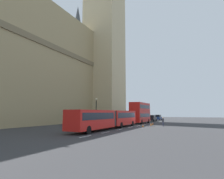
# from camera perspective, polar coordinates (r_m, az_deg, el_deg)

# --- Properties ---
(ground_plane) EXTENTS (160.00, 160.00, 0.00)m
(ground_plane) POSITION_cam_1_polar(r_m,az_deg,el_deg) (36.84, 7.98, -11.09)
(ground_plane) COLOR #333335
(lane_centre_marking) EXTENTS (25.20, 0.16, 0.01)m
(lane_centre_marking) POSITION_cam_1_polar(r_m,az_deg,el_deg) (30.76, 4.16, -11.91)
(lane_centre_marking) COLOR silver
(lane_centre_marking) RESTS_ON ground_plane
(articulated_bus) EXTENTS (18.85, 2.54, 2.90)m
(articulated_bus) POSITION_cam_1_polar(r_m,az_deg,el_deg) (29.63, -0.98, -8.73)
(articulated_bus) COLOR red
(articulated_bus) RESTS_ON ground_plane
(double_decker_bus) EXTENTS (9.11, 2.54, 4.90)m
(double_decker_bus) POSITION_cam_1_polar(r_m,az_deg,el_deg) (45.19, 8.75, -6.91)
(double_decker_bus) COLOR red
(double_decker_bus) RESTS_ON ground_plane
(sedan_lead) EXTENTS (4.40, 1.86, 1.85)m
(sedan_lead) POSITION_cam_1_polar(r_m,az_deg,el_deg) (56.89, 12.35, -8.68)
(sedan_lead) COLOR black
(sedan_lead) RESTS_ON ground_plane
(sedan_trailing) EXTENTS (4.40, 1.86, 1.85)m
(sedan_trailing) POSITION_cam_1_polar(r_m,az_deg,el_deg) (64.86, 14.11, -8.42)
(sedan_trailing) COLOR navy
(sedan_trailing) RESTS_ON ground_plane
(traffic_cone_west) EXTENTS (0.36, 0.36, 0.58)m
(traffic_cone_west) POSITION_cam_1_polar(r_m,az_deg,el_deg) (33.84, 9.57, -10.93)
(traffic_cone_west) COLOR black
(traffic_cone_west) RESTS_ON ground_plane
(traffic_cone_middle) EXTENTS (0.36, 0.36, 0.58)m
(traffic_cone_middle) POSITION_cam_1_polar(r_m,az_deg,el_deg) (37.57, 12.00, -10.49)
(traffic_cone_middle) COLOR black
(traffic_cone_middle) RESTS_ON ground_plane
(traffic_cone_east) EXTENTS (0.36, 0.36, 0.58)m
(traffic_cone_east) POSITION_cam_1_polar(r_m,az_deg,el_deg) (40.05, 12.50, -10.26)
(traffic_cone_east) COLOR black
(traffic_cone_east) RESTS_ON ground_plane
(street_lamp) EXTENTS (0.44, 0.44, 5.27)m
(street_lamp) POSITION_cam_1_polar(r_m,az_deg,el_deg) (34.95, -4.92, -6.33)
(street_lamp) COLOR black
(street_lamp) RESTS_ON ground_plane
(pedestrian_near_cones) EXTENTS (0.36, 0.44, 1.69)m
(pedestrian_near_cones) POSITION_cam_1_polar(r_m,az_deg,el_deg) (37.00, 15.52, -9.46)
(pedestrian_near_cones) COLOR #262D4C
(pedestrian_near_cones) RESTS_ON ground_plane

